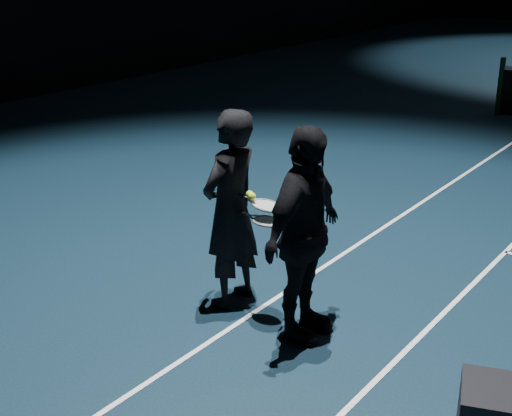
# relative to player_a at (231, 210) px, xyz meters

# --- Properties ---
(net_post_left) EXTENTS (0.10, 0.10, 1.10)m
(net_post_left) POSITION_rel_player_a_xyz_m (-0.60, 9.02, -0.36)
(net_post_left) COLOR black
(net_post_left) RESTS_ON floor
(player_a) EXTENTS (0.44, 0.66, 1.82)m
(player_a) POSITION_rel_player_a_xyz_m (0.00, 0.00, 0.00)
(player_a) COLOR black
(player_a) RESTS_ON floor
(player_b) EXTENTS (0.51, 1.09, 1.82)m
(player_b) POSITION_rel_player_a_xyz_m (0.84, -0.11, 0.00)
(player_b) COLOR black
(player_b) RESTS_ON floor
(racket_lower) EXTENTS (0.70, 0.30, 0.03)m
(racket_lower) POSITION_rel_player_a_xyz_m (0.45, -0.06, 0.01)
(racket_lower) COLOR black
(racket_lower) RESTS_ON player_a
(racket_upper) EXTENTS (0.69, 0.26, 0.10)m
(racket_upper) POSITION_rel_player_a_xyz_m (0.40, -0.01, 0.13)
(racket_upper) COLOR black
(racket_upper) RESTS_ON player_b
(tennis_balls) EXTENTS (0.12, 0.10, 0.12)m
(tennis_balls) POSITION_rel_player_a_xyz_m (0.25, -0.03, 0.21)
(tennis_balls) COLOR #BBE630
(tennis_balls) RESTS_ON racket_upper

